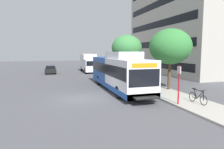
{
  "coord_description": "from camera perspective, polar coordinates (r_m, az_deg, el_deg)",
  "views": [
    {
      "loc": [
        -2.23,
        -15.06,
        3.64
      ],
      "look_at": [
        2.88,
        1.88,
        1.6
      ],
      "focal_mm": 31.52,
      "sensor_mm": 36.0,
      "label": 1
    }
  ],
  "objects": [
    {
      "name": "street_tree_mid_block",
      "position": [
        27.66,
        4.28,
        7.72
      ],
      "size": [
        4.19,
        4.19,
        5.85
      ],
      "color": "#4C3823",
      "rests_on": "sidewalk_curb"
    },
    {
      "name": "parked_car_far_lane",
      "position": [
        35.1,
        -17.37,
        1.41
      ],
      "size": [
        1.8,
        4.5,
        1.33
      ],
      "color": "black",
      "rests_on": "ground"
    },
    {
      "name": "transit_bus",
      "position": [
        18.93,
        1.75,
        0.71
      ],
      "size": [
        2.58,
        12.25,
        3.65
      ],
      "color": "white",
      "rests_on": "ground"
    },
    {
      "name": "bus_stop_sign_pole",
      "position": [
        13.88,
        18.82,
        -2.03
      ],
      "size": [
        0.1,
        0.36,
        2.6
      ],
      "color": "red",
      "rests_on": "sidewalk_curb"
    },
    {
      "name": "ground_plane",
      "position": [
        23.45,
        -11.14,
        -2.47
      ],
      "size": [
        120.0,
        120.0,
        0.0
      ],
      "primitive_type": "plane",
      "color": "#4C4C51"
    },
    {
      "name": "bicycle_parked",
      "position": [
        14.73,
        23.61,
        -6.04
      ],
      "size": [
        0.52,
        1.76,
        1.02
      ],
      "color": "black",
      "rests_on": "sidewalk_curb"
    },
    {
      "name": "sidewalk_curb",
      "position": [
        23.27,
        6.8,
        -2.29
      ],
      "size": [
        3.0,
        56.0,
        0.14
      ],
      "primitive_type": "cube",
      "color": "#A8A399",
      "rests_on": "ground"
    },
    {
      "name": "street_tree_near_stop",
      "position": [
        19.05,
        16.52,
        7.76
      ],
      "size": [
        3.86,
        3.86,
        5.63
      ],
      "color": "#4C3823",
      "rests_on": "sidewalk_curb"
    },
    {
      "name": "box_truck_background",
      "position": [
        35.85,
        -6.75,
        3.5
      ],
      "size": [
        2.32,
        7.01,
        3.25
      ],
      "color": "silver",
      "rests_on": "ground"
    }
  ]
}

